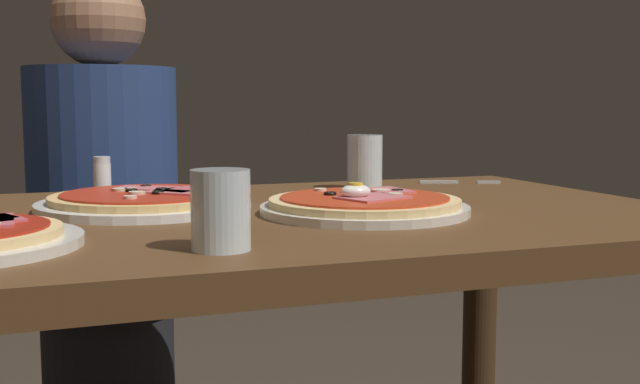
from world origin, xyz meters
The scene contains 8 objects.
dining_table centered at (0.00, 0.00, 0.63)m, with size 1.26×0.75×0.75m.
pizza_foreground centered at (0.14, -0.06, 0.76)m, with size 0.30×0.30×0.05m.
pizza_across_right centered at (-0.15, 0.09, 0.76)m, with size 0.32×0.32×0.03m.
water_glass_near centered at (0.27, 0.23, 0.79)m, with size 0.06×0.06×0.10m.
water_glass_far centered at (-0.11, -0.26, 0.78)m, with size 0.06×0.06×0.09m.
fork centered at (0.47, 0.26, 0.75)m, with size 0.15×0.07×0.00m.
salt_shaker centered at (-0.19, 0.29, 0.78)m, with size 0.03×0.03×0.07m.
diner_person centered at (-0.16, 0.67, 0.56)m, with size 0.32×0.32×1.18m.
Camera 1 is at (-0.30, -1.08, 0.91)m, focal length 43.72 mm.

